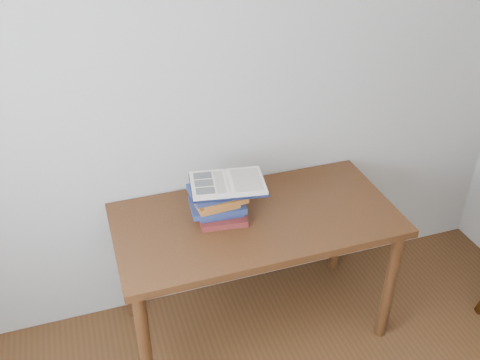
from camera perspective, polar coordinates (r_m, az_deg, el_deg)
name	(u,v)px	position (r m, az deg, el deg)	size (l,w,h in m)	color
room_shell	(426,272)	(1.16, 19.23, -9.21)	(3.54, 3.54, 2.62)	#A9A8A0
desk	(256,232)	(2.74, 1.72, -5.57)	(1.42, 0.71, 0.76)	#4E2413
book_stack	(219,203)	(2.62, -2.29, -2.52)	(0.28, 0.23, 0.18)	#602418
open_book	(228,184)	(2.58, -1.32, -0.39)	(0.40, 0.30, 0.03)	black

